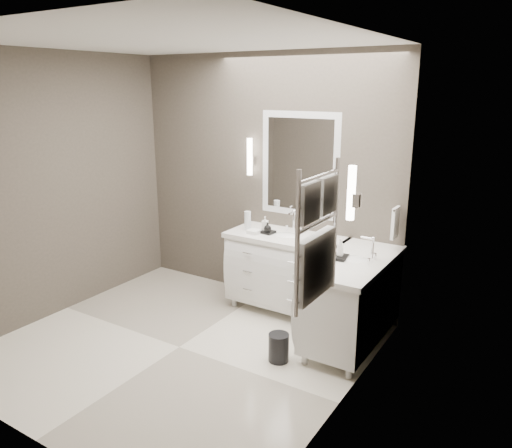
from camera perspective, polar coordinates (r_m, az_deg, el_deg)
The scene contains 21 objects.
floor at distance 4.84m, azimuth -8.76°, elevation -13.78°, with size 3.20×3.00×0.01m, color white.
ceiling at distance 4.24m, azimuth -10.36°, elevation 20.09°, with size 3.20×3.00×0.01m, color white.
wall_back at distance 5.53m, azimuth 0.87°, elevation 5.13°, with size 3.20×0.01×2.70m, color #484139.
wall_front at distance 3.42m, azimuth -26.40°, elevation -3.20°, with size 3.20×0.01×2.70m, color #484139.
wall_left at distance 5.52m, azimuth -22.13°, elevation 3.96°, with size 0.01×3.00×2.70m, color #484139.
wall_right at distance 3.52m, azimuth 10.52°, elevation -1.26°, with size 0.01×3.00×2.70m, color #484139.
vanity_back at distance 5.31m, azimuth 3.42°, elevation -5.03°, with size 1.24×0.59×0.97m.
vanity_right at distance 4.70m, azimuth 10.95°, elevation -8.13°, with size 0.59×1.24×0.97m.
mirror_back at distance 5.27m, azimuth 5.00°, elevation 6.75°, with size 0.90×0.02×1.10m.
mirror_right at distance 4.21m, azimuth 14.52°, elevation 4.08°, with size 0.02×0.90×1.10m.
sconce_back at distance 5.50m, azimuth -0.72°, elevation 7.62°, with size 0.06×0.06×0.40m.
sconce_right at distance 3.69m, azimuth 10.83°, elevation 3.38°, with size 0.06×0.06×0.40m.
towel_bar_corner at distance 4.85m, azimuth 15.64°, elevation 0.20°, with size 0.03×0.22×0.30m.
towel_ladder at distance 3.18m, azimuth 6.94°, elevation -2.17°, with size 0.06×0.58×0.90m.
waste_bin at distance 4.52m, azimuth 2.60°, elevation -13.92°, with size 0.18×0.18×0.26m, color black.
amenity_tray_back at distance 5.26m, azimuth 1.21°, elevation -0.89°, with size 0.17×0.13×0.03m, color black.
amenity_tray_right at distance 4.55m, azimuth 9.55°, elevation -3.76°, with size 0.13×0.17×0.03m, color black.
water_bottle at distance 5.34m, azimuth -0.96°, elevation 0.37°, with size 0.07×0.07×0.21m, color silver.
soap_bottle_a at distance 5.27m, azimuth 1.04°, elevation 0.10°, with size 0.07×0.07×0.15m, color white.
soap_bottle_b at distance 5.20m, azimuth 1.32°, elevation -0.36°, with size 0.08×0.08×0.10m, color black.
soap_bottle_c at distance 4.52m, azimuth 9.61°, elevation -2.64°, with size 0.06×0.06×0.16m, color white.
Camera 1 is at (2.82, -3.15, 2.36)m, focal length 35.00 mm.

